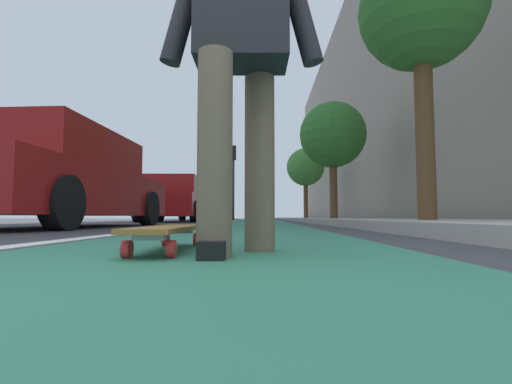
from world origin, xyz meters
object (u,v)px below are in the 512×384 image
skateboard (168,231)px  traffic_light (233,168)px  street_tree_mid (333,135)px  parked_car_near (62,181)px  parked_car_mid (175,201)px  skater_person (241,39)px  street_tree_far (305,167)px  street_tree_near (421,12)px  parked_car_far (205,206)px

skateboard → traffic_light: 18.83m
skateboard → street_tree_mid: bearing=-14.5°
skateboard → parked_car_near: (3.92, 2.73, 0.62)m
parked_car_mid → parked_car_near: bearing=178.8°
skater_person → parked_car_near: bearing=37.1°
street_tree_far → street_tree_mid: bearing=180.0°
parked_car_near → street_tree_near: bearing=-91.9°
parked_car_near → parked_car_far: 12.29m
skateboard → traffic_light: size_ratio=0.20×
skater_person → street_tree_near: street_tree_near is taller
skater_person → parked_car_near: size_ratio=0.35×
parked_car_near → traffic_light: 14.89m
street_tree_far → parked_car_near: bearing=160.4°
parked_car_far → street_tree_mid: (-5.20, -5.34, 2.31)m
skater_person → street_tree_near: 5.18m
skater_person → skateboard: bearing=66.6°
skater_person → parked_car_near: skater_person is taller
parked_car_far → street_tree_near: street_tree_near is taller
parked_car_near → traffic_light: size_ratio=1.11×
parked_car_mid → street_tree_near: 9.13m
skateboard → street_tree_far: 20.00m
parked_car_mid → street_tree_near: street_tree_near is taller
parked_car_near → traffic_light: (14.67, -1.42, 2.17)m
parked_car_mid → traffic_light: size_ratio=1.03×
street_tree_near → street_tree_mid: bearing=0.0°
street_tree_near → parked_car_mid: bearing=38.3°
skateboard → skater_person: (-0.15, -0.35, 0.84)m
street_tree_mid → street_tree_near: bearing=180.0°
parked_car_mid → street_tree_near: bearing=-141.7°
parked_car_far → traffic_light: traffic_light is taller
traffic_light → street_tree_mid: 8.64m
traffic_light → street_tree_far: street_tree_far is taller
traffic_light → street_tree_far: size_ratio=0.99×
skateboard → street_tree_far: size_ratio=0.20×
skateboard → parked_car_mid: size_ratio=0.20×
parked_car_near → street_tree_mid: street_tree_mid is taller
skater_person → street_tree_mid: street_tree_mid is taller
skateboard → street_tree_mid: size_ratio=0.20×
skateboard → skater_person: bearing=-113.4°
parked_car_near → traffic_light: bearing=-5.5°
skateboard → street_tree_mid: 11.73m
skater_person → traffic_light: bearing=5.0°
parked_car_near → parked_car_mid: size_ratio=1.08×
parked_car_far → skater_person: bearing=-170.1°
skateboard → traffic_light: (18.58, 1.30, 2.79)m
street_tree_far → parked_car_mid: bearing=148.8°
skateboard → parked_car_near: bearing=34.8°
parked_car_near → street_tree_far: size_ratio=1.10×
traffic_light → street_tree_far: 4.26m
street_tree_mid → street_tree_far: street_tree_mid is taller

